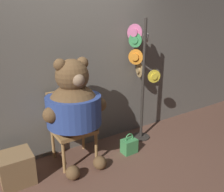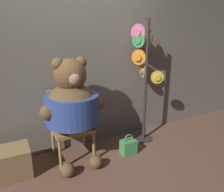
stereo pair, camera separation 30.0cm
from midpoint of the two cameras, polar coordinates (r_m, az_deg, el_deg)
name	(u,v)px [view 1 (the left image)]	position (r m, az deg, el deg)	size (l,w,h in m)	color
ground_plane	(98,172)	(2.87, -6.82, -19.25)	(14.00, 14.00, 0.00)	brown
wall_back	(68,58)	(3.05, -14.31, 9.69)	(8.00, 0.10, 2.66)	slate
chair	(71,123)	(2.98, -13.59, -6.94)	(0.51, 0.45, 0.93)	#B2844C
teddy_bear	(74,107)	(2.74, -12.99, -2.77)	(0.82, 0.72, 1.38)	brown
hat_display_rack	(141,69)	(3.34, 5.09, 7.06)	(0.39, 0.42, 1.85)	#332D28
handbag_on_ground	(129,146)	(3.18, 1.76, -12.92)	(0.21, 0.15, 0.30)	#479E56
wooden_crate	(16,168)	(2.90, -26.59, -16.53)	(0.36, 0.36, 0.36)	#937047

